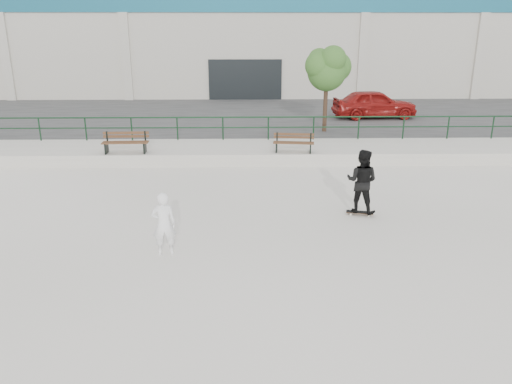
{
  "coord_description": "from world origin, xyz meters",
  "views": [
    {
      "loc": [
        -0.02,
        -10.92,
        5.2
      ],
      "look_at": [
        0.26,
        2.0,
        0.95
      ],
      "focal_mm": 35.0,
      "sensor_mm": 36.0,
      "label": 1
    }
  ],
  "objects_px": {
    "bench_right": "(294,143)",
    "standing_skater": "(362,181)",
    "red_car": "(374,104)",
    "tree": "(328,67)",
    "skateboard": "(360,212)",
    "seated_skater": "(164,224)",
    "bench_left": "(126,143)"
  },
  "relations": [
    {
      "from": "bench_right",
      "to": "red_car",
      "type": "distance_m",
      "value": 9.43
    },
    {
      "from": "bench_right",
      "to": "tree",
      "type": "height_order",
      "value": "tree"
    },
    {
      "from": "bench_left",
      "to": "seated_skater",
      "type": "height_order",
      "value": "seated_skater"
    },
    {
      "from": "tree",
      "to": "standing_skater",
      "type": "height_order",
      "value": "tree"
    },
    {
      "from": "bench_left",
      "to": "red_car",
      "type": "relative_size",
      "value": 0.4
    },
    {
      "from": "bench_left",
      "to": "tree",
      "type": "bearing_deg",
      "value": 24.2
    },
    {
      "from": "skateboard",
      "to": "seated_skater",
      "type": "bearing_deg",
      "value": -141.36
    },
    {
      "from": "red_car",
      "to": "tree",
      "type": "bearing_deg",
      "value": 134.25
    },
    {
      "from": "tree",
      "to": "skateboard",
      "type": "relative_size",
      "value": 4.95
    },
    {
      "from": "red_car",
      "to": "skateboard",
      "type": "relative_size",
      "value": 5.61
    },
    {
      "from": "red_car",
      "to": "skateboard",
      "type": "height_order",
      "value": "red_car"
    },
    {
      "from": "tree",
      "to": "standing_skater",
      "type": "bearing_deg",
      "value": -92.79
    },
    {
      "from": "bench_right",
      "to": "red_car",
      "type": "bearing_deg",
      "value": 63.94
    },
    {
      "from": "bench_left",
      "to": "tree",
      "type": "distance_m",
      "value": 9.86
    },
    {
      "from": "tree",
      "to": "seated_skater",
      "type": "distance_m",
      "value": 14.08
    },
    {
      "from": "tree",
      "to": "standing_skater",
      "type": "relative_size",
      "value": 2.14
    },
    {
      "from": "bench_right",
      "to": "standing_skater",
      "type": "relative_size",
      "value": 0.89
    },
    {
      "from": "seated_skater",
      "to": "bench_right",
      "type": "bearing_deg",
      "value": -122.5
    },
    {
      "from": "skateboard",
      "to": "standing_skater",
      "type": "relative_size",
      "value": 0.43
    },
    {
      "from": "tree",
      "to": "red_car",
      "type": "bearing_deg",
      "value": 48.54
    },
    {
      "from": "skateboard",
      "to": "standing_skater",
      "type": "bearing_deg",
      "value": 0.0
    },
    {
      "from": "standing_skater",
      "to": "red_car",
      "type": "bearing_deg",
      "value": -78.27
    },
    {
      "from": "bench_right",
      "to": "seated_skater",
      "type": "xyz_separation_m",
      "value": [
        -3.86,
        -8.37,
        -0.08
      ]
    },
    {
      "from": "tree",
      "to": "seated_skater",
      "type": "height_order",
      "value": "tree"
    },
    {
      "from": "bench_left",
      "to": "standing_skater",
      "type": "height_order",
      "value": "standing_skater"
    },
    {
      "from": "skateboard",
      "to": "tree",
      "type": "bearing_deg",
      "value": 99.76
    },
    {
      "from": "skateboard",
      "to": "seated_skater",
      "type": "relative_size",
      "value": 0.51
    },
    {
      "from": "tree",
      "to": "red_car",
      "type": "relative_size",
      "value": 0.88
    },
    {
      "from": "bench_right",
      "to": "bench_left",
      "type": "bearing_deg",
      "value": -172.92
    },
    {
      "from": "tree",
      "to": "seated_skater",
      "type": "bearing_deg",
      "value": -114.65
    },
    {
      "from": "bench_right",
      "to": "standing_skater",
      "type": "xyz_separation_m",
      "value": [
        1.42,
        -5.78,
        0.16
      ]
    },
    {
      "from": "bench_left",
      "to": "red_car",
      "type": "xyz_separation_m",
      "value": [
        11.8,
        7.88,
        0.36
      ]
    }
  ]
}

